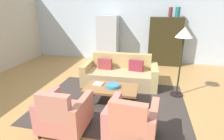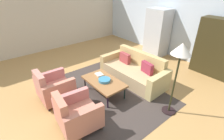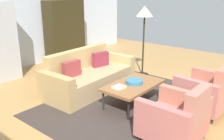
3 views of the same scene
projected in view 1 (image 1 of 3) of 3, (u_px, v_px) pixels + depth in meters
The scene contains 14 objects.
ground_plane at pixel (110, 105), 4.16m from camera, with size 10.21×10.21×0.00m, color #B5844A.
wall_back at pixel (132, 27), 7.25m from camera, with size 8.51×0.12×2.80m, color silver.
area_rug at pixel (112, 102), 4.26m from camera, with size 3.40×2.60×0.01m, color #3B312D.
couch at pixel (120, 74), 5.21m from camera, with size 2.13×0.97×0.86m.
coffee_table at pixel (111, 89), 4.09m from camera, with size 1.20×0.70×0.42m.
armchair_left at pixel (63, 115), 3.15m from camera, with size 0.81×0.81×0.88m.
armchair_right at pixel (131, 124), 2.90m from camera, with size 0.87×0.87×0.88m.
fruit_bowl at pixel (113, 86), 4.06m from camera, with size 0.32×0.32×0.07m, color teal.
book_stack at pixel (98, 84), 4.21m from camera, with size 0.24×0.20×0.03m.
cabinet at pixel (165, 42), 6.83m from camera, with size 1.20×0.51×1.80m.
vase_tall at pixel (170, 12), 6.45m from camera, with size 0.14×0.14×0.35m, color brown.
vase_round at pixel (178, 12), 6.40m from camera, with size 0.18×0.18×0.35m, color #226966.
refrigerator at pixel (108, 39), 7.17m from camera, with size 0.80×0.73×1.85m.
floor_lamp at pixel (184, 39), 4.14m from camera, with size 0.40×0.40×1.72m.
Camera 1 is at (0.83, -3.56, 2.14)m, focal length 28.65 mm.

